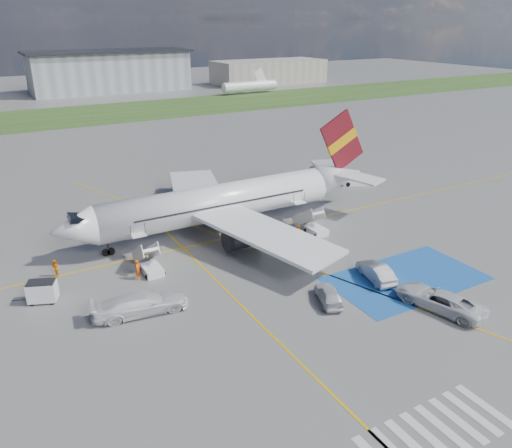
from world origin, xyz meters
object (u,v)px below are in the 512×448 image
object	(u,v)px
car_silver_b	(376,272)
gpu_cart	(43,293)
car_silver_a	(329,295)
van_white_b	(140,301)
van_white_a	(440,297)
belt_loader	(359,182)
airliner	(230,200)

from	to	relation	value
car_silver_b	gpu_cart	bearing A→B (deg)	-9.43
car_silver_a	car_silver_b	xyz separation A→B (m)	(6.02, 1.01, 0.06)
van_white_b	van_white_a	bearing A→B (deg)	-110.76
gpu_cart	van_white_a	world-z (taller)	van_white_a
car_silver_b	van_white_a	xyz separation A→B (m)	(1.10, -6.16, 0.26)
gpu_cart	belt_loader	world-z (taller)	gpu_cart
airliner	belt_loader	distance (m)	23.91
gpu_cart	airliner	bearing A→B (deg)	38.59
gpu_cart	car_silver_a	distance (m)	23.51
van_white_b	airliner	bearing A→B (deg)	-42.71
van_white_a	van_white_b	bearing A→B (deg)	-42.96
car_silver_a	van_white_b	bearing A→B (deg)	-1.41
gpu_cart	van_white_a	bearing A→B (deg)	-9.45
car_silver_b	van_white_a	size ratio (longest dim) A/B	0.85
car_silver_b	belt_loader	bearing A→B (deg)	-114.93
car_silver_b	car_silver_a	bearing A→B (deg)	22.18
airliner	car_silver_b	distance (m)	17.98
belt_loader	airliner	bearing A→B (deg)	-144.25
airliner	van_white_b	xyz separation A→B (m)	(-13.95, -11.76, -2.27)
gpu_cart	car_silver_b	distance (m)	28.49
airliner	van_white_a	distance (m)	24.10
airliner	car_silver_b	xyz separation A→B (m)	(6.01, -16.75, -2.62)
gpu_cart	van_white_a	distance (m)	32.26
gpu_cart	belt_loader	size ratio (longest dim) A/B	0.48
gpu_cart	car_silver_a	bearing A→B (deg)	-7.81
belt_loader	van_white_a	world-z (taller)	van_white_a
van_white_b	gpu_cart	bearing A→B (deg)	55.61
belt_loader	car_silver_b	xyz separation A→B (m)	(-17.07, -22.21, 0.38)
belt_loader	car_silver_a	distance (m)	32.75
airliner	belt_loader	xyz separation A→B (m)	(23.08, 5.46, -3.00)
belt_loader	van_white_b	size ratio (longest dim) A/B	0.94
van_white_a	van_white_b	world-z (taller)	van_white_b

